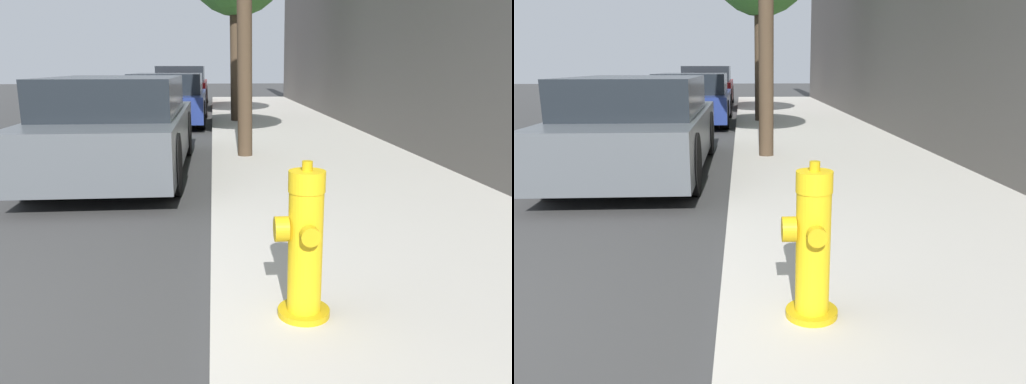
# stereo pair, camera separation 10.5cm
# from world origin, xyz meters

# --- Properties ---
(fire_hydrant) EXTENTS (0.31, 0.31, 0.85)m
(fire_hydrant) POSITION_xyz_m (2.59, 0.37, 0.51)
(fire_hydrant) COLOR #C39C11
(fire_hydrant) RESTS_ON sidewalk_slab
(parked_car_near) EXTENTS (1.76, 4.28, 1.29)m
(parked_car_near) POSITION_xyz_m (0.87, 4.74, 0.64)
(parked_car_near) COLOR #4C5156
(parked_car_near) RESTS_ON ground_plane
(parked_car_mid) EXTENTS (1.85, 4.19, 1.25)m
(parked_car_mid) POSITION_xyz_m (1.00, 10.79, 0.62)
(parked_car_mid) COLOR navy
(parked_car_mid) RESTS_ON ground_plane
(parked_car_far) EXTENTS (1.78, 4.57, 1.42)m
(parked_car_far) POSITION_xyz_m (1.01, 16.51, 0.69)
(parked_car_far) COLOR maroon
(parked_car_far) RESTS_ON ground_plane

